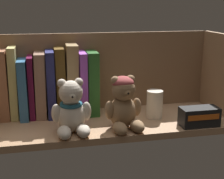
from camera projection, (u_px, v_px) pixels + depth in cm
name	position (u px, v px, depth cm)	size (l,w,h in cm)	color
shelf_board	(107.00, 124.00, 98.99)	(73.69, 25.11, 2.00)	#A87F5B
shelf_back_panel	(99.00, 74.00, 108.08)	(76.09, 1.20, 27.63)	#856447
shelf_side_panel_right	(222.00, 78.00, 103.17)	(1.60, 27.51, 27.63)	#A87F5B
book_1	(3.00, 84.00, 99.54)	(3.59, 11.11, 21.44)	#A06645
book_2	(14.00, 82.00, 100.09)	(2.31, 10.52, 22.26)	#CFC072
book_3	(24.00, 88.00, 101.14)	(2.57, 14.07, 18.49)	teal
book_4	(32.00, 86.00, 101.51)	(1.64, 12.04, 19.34)	#5C0F34
book_5	(40.00, 84.00, 101.94)	(3.18, 12.51, 20.30)	#99725C
book_6	(51.00, 83.00, 102.50)	(2.53, 13.64, 20.89)	navy
book_7	(60.00, 81.00, 103.02)	(2.94, 10.48, 21.62)	brown
book_8	(71.00, 79.00, 103.60)	(3.52, 12.83, 22.65)	#A08152
book_9	(82.00, 82.00, 104.56)	(2.27, 14.81, 20.28)	purple
book_10	(91.00, 82.00, 105.19)	(3.41, 13.11, 20.27)	#276026
teddy_bear_larger	(72.00, 110.00, 88.38)	(11.13, 11.28, 15.28)	beige
teddy_bear_smaller	(124.00, 104.00, 91.27)	(11.39, 11.77, 15.38)	#93704C
pillar_candle	(154.00, 104.00, 100.85)	(5.04, 5.04, 8.71)	silver
small_product_box	(199.00, 117.00, 94.32)	(11.26, 5.47, 5.54)	black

